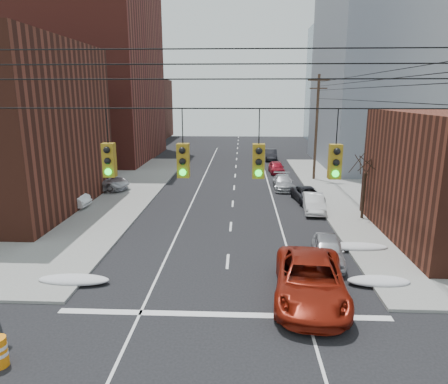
# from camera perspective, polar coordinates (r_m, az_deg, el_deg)

# --- Properties ---
(building_brick_tall) EXTENTS (24.00, 20.00, 30.00)m
(building_brick_tall) POSITION_cam_1_polar(r_m,az_deg,el_deg) (61.96, -22.15, 18.37)
(building_brick_tall) COLOR maroon
(building_brick_tall) RESTS_ON ground
(building_brick_far) EXTENTS (22.00, 18.00, 12.00)m
(building_brick_far) POSITION_cam_1_polar(r_m,az_deg,el_deg) (86.77, -15.70, 11.29)
(building_brick_far) COLOR #4B2116
(building_brick_far) RESTS_ON ground
(building_office) EXTENTS (22.00, 20.00, 25.00)m
(building_office) POSITION_cam_1_polar(r_m,az_deg,el_deg) (56.76, 25.63, 16.02)
(building_office) COLOR gray
(building_office) RESTS_ON ground
(building_glass) EXTENTS (20.00, 18.00, 22.00)m
(building_glass) POSITION_cam_1_polar(r_m,az_deg,el_deg) (81.91, 19.71, 14.40)
(building_glass) COLOR gray
(building_glass) RESTS_ON ground
(utility_pole_far) EXTENTS (2.20, 0.28, 11.00)m
(utility_pole_far) POSITION_cam_1_polar(r_m,az_deg,el_deg) (43.33, 13.07, 9.18)
(utility_pole_far) COLOR #473323
(utility_pole_far) RESTS_ON ground
(traffic_signals) EXTENTS (17.00, 0.42, 2.02)m
(traffic_signals) POSITION_cam_1_polar(r_m,az_deg,el_deg) (11.63, -0.50, 4.78)
(traffic_signals) COLOR black
(traffic_signals) RESTS_ON ground
(bare_tree) EXTENTS (2.09, 2.20, 4.93)m
(bare_tree) POSITION_cam_1_polar(r_m,az_deg,el_deg) (30.59, 19.35, 0.39)
(bare_tree) COLOR black
(bare_tree) RESTS_ON ground
(snow_nw) EXTENTS (3.50, 1.08, 0.42)m
(snow_nw) POSITION_cam_1_polar(r_m,az_deg,el_deg) (21.19, -20.66, -11.64)
(snow_nw) COLOR silver
(snow_nw) RESTS_ON ground
(snow_ne) EXTENTS (3.00, 1.08, 0.42)m
(snow_ne) POSITION_cam_1_polar(r_m,az_deg,el_deg) (21.11, 21.23, -11.79)
(snow_ne) COLOR silver
(snow_ne) RESTS_ON ground
(snow_east_far) EXTENTS (4.00, 1.08, 0.42)m
(snow_east_far) POSITION_cam_1_polar(r_m,az_deg,el_deg) (25.06, 18.02, -7.44)
(snow_east_far) COLOR silver
(snow_east_far) RESTS_ON ground
(red_pickup) EXTENTS (3.78, 6.98, 1.86)m
(red_pickup) POSITION_cam_1_polar(r_m,az_deg,el_deg) (18.62, 12.21, -12.19)
(red_pickup) COLOR maroon
(red_pickup) RESTS_ON ground
(parked_car_a) EXTENTS (2.25, 4.40, 1.44)m
(parked_car_a) POSITION_cam_1_polar(r_m,az_deg,el_deg) (22.68, 14.60, -8.08)
(parked_car_a) COLOR #B0B0B5
(parked_car_a) RESTS_ON ground
(parked_car_b) EXTENTS (1.78, 4.37, 1.41)m
(parked_car_b) POSITION_cam_1_polar(r_m,az_deg,el_deg) (32.07, 12.68, -1.54)
(parked_car_b) COLOR silver
(parked_car_b) RESTS_ON ground
(parked_car_c) EXTENTS (2.64, 4.72, 1.25)m
(parked_car_c) POSITION_cam_1_polar(r_m,az_deg,el_deg) (34.92, 11.85, -0.39)
(parked_car_c) COLOR black
(parked_car_c) RESTS_ON ground
(parked_car_d) EXTENTS (1.93, 4.66, 1.35)m
(parked_car_d) POSITION_cam_1_polar(r_m,az_deg,el_deg) (39.26, 8.47, 1.39)
(parked_car_d) COLOR #A6A7AB
(parked_car_d) RESTS_ON ground
(parked_car_e) EXTENTS (1.80, 4.12, 1.38)m
(parked_car_e) POSITION_cam_1_polar(r_m,az_deg,el_deg) (47.14, 7.50, 3.51)
(parked_car_e) COLOR maroon
(parked_car_e) RESTS_ON ground
(parked_car_f) EXTENTS (1.66, 4.59, 1.50)m
(parked_car_f) POSITION_cam_1_polar(r_m,az_deg,el_deg) (56.62, 6.69, 5.31)
(parked_car_f) COLOR black
(parked_car_f) RESTS_ON ground
(lot_car_a) EXTENTS (4.91, 1.96, 1.59)m
(lot_car_a) POSITION_cam_1_polar(r_m,az_deg,el_deg) (34.54, -22.53, -0.77)
(lot_car_a) COLOR white
(lot_car_a) RESTS_ON sidewalk_nw
(lot_car_b) EXTENTS (6.01, 3.40, 1.58)m
(lot_car_b) POSITION_cam_1_polar(r_m,az_deg,el_deg) (39.61, -17.38, 1.41)
(lot_car_b) COLOR #BCBBC1
(lot_car_b) RESTS_ON sidewalk_nw
(lot_car_c) EXTENTS (4.33, 2.00, 1.23)m
(lot_car_c) POSITION_cam_1_polar(r_m,az_deg,el_deg) (38.77, -28.56, -0.18)
(lot_car_c) COLOR black
(lot_car_c) RESTS_ON sidewalk_nw
(lot_car_d) EXTENTS (4.67, 3.28, 1.48)m
(lot_car_d) POSITION_cam_1_polar(r_m,az_deg,el_deg) (38.19, -23.73, 0.34)
(lot_car_d) COLOR silver
(lot_car_d) RESTS_ON sidewalk_nw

